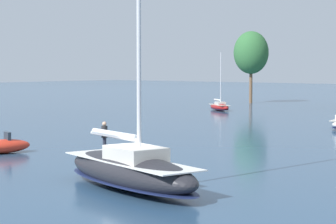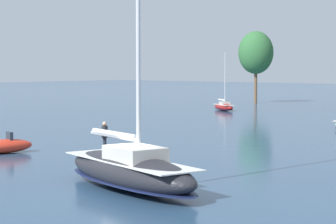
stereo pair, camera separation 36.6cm
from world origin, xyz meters
The scene contains 5 objects.
ground_plane centered at (0.00, 0.00, 0.00)m, with size 400.00×400.00×0.00m, color #2D4C6B.
tree_shore_left centered at (-39.45, 71.67, 8.68)m, with size 6.03×6.03×12.41m.
sailboat_main centered at (0.03, -0.01, 1.02)m, with size 11.39×5.73×15.06m.
sailboat_moored_near_marina centered at (-32.01, 52.13, 0.57)m, with size 5.97×4.74×8.32m.
motor_tender centered at (-16.63, 4.04, 0.53)m, with size 2.70×4.54×1.63m.
Camera 1 is at (22.90, -23.98, 6.24)m, focal length 70.00 mm.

